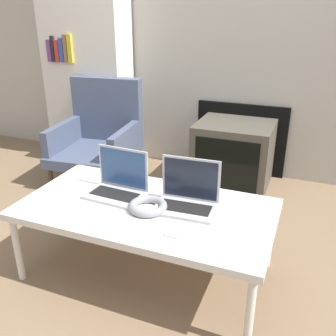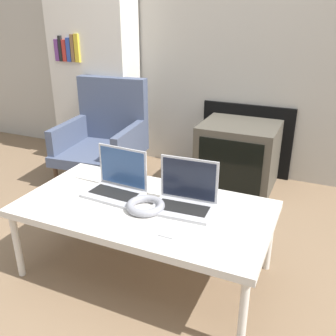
{
  "view_description": "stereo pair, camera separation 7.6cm",
  "coord_description": "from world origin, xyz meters",
  "px_view_note": "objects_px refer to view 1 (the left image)",
  "views": [
    {
      "loc": [
        0.72,
        -1.32,
        1.32
      ],
      "look_at": [
        0.0,
        0.48,
        0.5
      ],
      "focal_mm": 40.0,
      "sensor_mm": 36.0,
      "label": 1
    },
    {
      "loc": [
        0.79,
        -1.29,
        1.32
      ],
      "look_at": [
        0.0,
        0.48,
        0.5
      ],
      "focal_mm": 40.0,
      "sensor_mm": 36.0,
      "label": 2
    }
  ],
  "objects_px": {
    "laptop_left": "(118,184)",
    "armchair": "(100,132)",
    "headphones": "(148,206)",
    "tv": "(233,154)",
    "phone": "(176,230)",
    "laptop_right": "(187,196)"
  },
  "relations": [
    {
      "from": "laptop_left",
      "to": "armchair",
      "type": "bearing_deg",
      "value": 129.69
    },
    {
      "from": "headphones",
      "to": "tv",
      "type": "xyz_separation_m",
      "value": [
        0.14,
        1.32,
        -0.17
      ]
    },
    {
      "from": "laptop_left",
      "to": "armchair",
      "type": "height_order",
      "value": "armchair"
    },
    {
      "from": "laptop_left",
      "to": "headphones",
      "type": "height_order",
      "value": "laptop_left"
    },
    {
      "from": "headphones",
      "to": "armchair",
      "type": "height_order",
      "value": "armchair"
    },
    {
      "from": "headphones",
      "to": "phone",
      "type": "relative_size",
      "value": 1.54
    },
    {
      "from": "laptop_right",
      "to": "phone",
      "type": "xyz_separation_m",
      "value": [
        0.02,
        -0.23,
        -0.05
      ]
    },
    {
      "from": "laptop_right",
      "to": "phone",
      "type": "relative_size",
      "value": 2.47
    },
    {
      "from": "tv",
      "to": "headphones",
      "type": "bearing_deg",
      "value": -96.17
    },
    {
      "from": "headphones",
      "to": "armchair",
      "type": "distance_m",
      "value": 1.43
    },
    {
      "from": "phone",
      "to": "headphones",
      "type": "bearing_deg",
      "value": 146.76
    },
    {
      "from": "laptop_right",
      "to": "headphones",
      "type": "distance_m",
      "value": 0.2
    },
    {
      "from": "phone",
      "to": "laptop_right",
      "type": "bearing_deg",
      "value": 95.95
    },
    {
      "from": "laptop_left",
      "to": "phone",
      "type": "bearing_deg",
      "value": -25.31
    },
    {
      "from": "phone",
      "to": "armchair",
      "type": "relative_size",
      "value": 0.16
    },
    {
      "from": "phone",
      "to": "tv",
      "type": "height_order",
      "value": "tv"
    },
    {
      "from": "laptop_left",
      "to": "armchair",
      "type": "xyz_separation_m",
      "value": [
        -0.71,
        0.98,
        -0.08
      ]
    },
    {
      "from": "tv",
      "to": "armchair",
      "type": "xyz_separation_m",
      "value": [
        -1.07,
        -0.24,
        0.13
      ]
    },
    {
      "from": "phone",
      "to": "armchair",
      "type": "distance_m",
      "value": 1.65
    },
    {
      "from": "laptop_left",
      "to": "laptop_right",
      "type": "xyz_separation_m",
      "value": [
        0.39,
        0.0,
        0.0
      ]
    },
    {
      "from": "armchair",
      "to": "phone",
      "type": "bearing_deg",
      "value": -53.13
    },
    {
      "from": "laptop_right",
      "to": "tv",
      "type": "bearing_deg",
      "value": 88.09
    }
  ]
}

